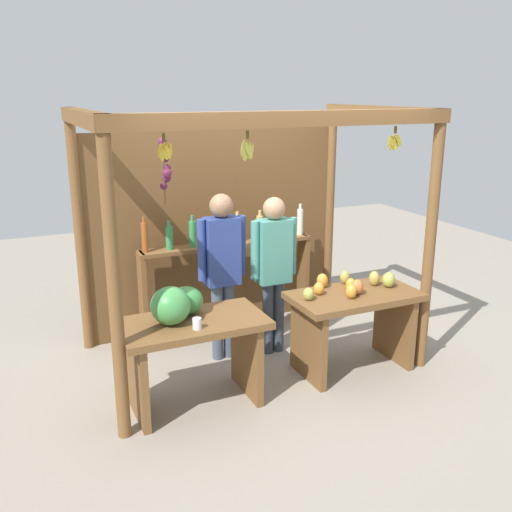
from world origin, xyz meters
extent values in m
plane|color=gray|center=(0.00, 0.00, 0.00)|extent=(12.00, 12.00, 0.00)
cylinder|color=brown|center=(-1.42, -0.86, 1.20)|extent=(0.10, 0.10, 2.39)
cylinder|color=brown|center=(1.42, -0.86, 1.20)|extent=(0.10, 0.10, 2.39)
cylinder|color=brown|center=(-1.42, 0.86, 1.20)|extent=(0.10, 0.10, 2.39)
cylinder|color=brown|center=(1.42, 0.86, 1.20)|extent=(0.10, 0.10, 2.39)
cube|color=brown|center=(0.00, -0.86, 2.33)|extent=(2.94, 0.12, 0.12)
cube|color=brown|center=(-1.42, 0.00, 2.33)|extent=(0.12, 1.83, 0.12)
cube|color=brown|center=(1.42, 0.00, 2.33)|extent=(0.12, 1.83, 0.12)
cube|color=brown|center=(0.00, 0.88, 1.08)|extent=(2.84, 0.04, 2.16)
cylinder|color=brown|center=(-0.99, -0.80, 2.22)|extent=(0.02, 0.02, 0.06)
ellipsoid|color=gold|center=(-0.95, -0.80, 2.13)|extent=(0.04, 0.05, 0.11)
ellipsoid|color=gold|center=(-0.98, -0.78, 2.14)|extent=(0.06, 0.06, 0.12)
ellipsoid|color=gold|center=(-1.00, -0.77, 2.14)|extent=(0.08, 0.04, 0.12)
ellipsoid|color=gold|center=(-1.02, -0.78, 2.13)|extent=(0.06, 0.07, 0.12)
ellipsoid|color=gold|center=(-1.02, -0.81, 2.11)|extent=(0.04, 0.05, 0.12)
ellipsoid|color=gold|center=(-1.00, -0.82, 2.12)|extent=(0.08, 0.05, 0.12)
ellipsoid|color=gold|center=(-0.98, -0.82, 2.13)|extent=(0.08, 0.06, 0.12)
cylinder|color=brown|center=(-0.35, -0.80, 2.22)|extent=(0.02, 0.02, 0.06)
ellipsoid|color=#D1CC4C|center=(-0.33, -0.79, 2.10)|extent=(0.04, 0.09, 0.13)
ellipsoid|color=#D1CC4C|center=(-0.34, -0.78, 2.10)|extent=(0.06, 0.05, 0.14)
ellipsoid|color=#D1CC4C|center=(-0.38, -0.77, 2.12)|extent=(0.07, 0.06, 0.14)
ellipsoid|color=#D1CC4C|center=(-0.38, -0.80, 2.09)|extent=(0.04, 0.06, 0.13)
ellipsoid|color=#D1CC4C|center=(-0.37, -0.82, 2.13)|extent=(0.07, 0.05, 0.14)
ellipsoid|color=#D1CC4C|center=(-0.34, -0.82, 2.11)|extent=(0.06, 0.05, 0.13)
cylinder|color=brown|center=(0.99, -0.81, 2.22)|extent=(0.02, 0.02, 0.06)
ellipsoid|color=yellow|center=(1.02, -0.81, 2.11)|extent=(0.04, 0.06, 0.11)
ellipsoid|color=yellow|center=(1.02, -0.78, 2.10)|extent=(0.05, 0.05, 0.12)
ellipsoid|color=yellow|center=(1.00, -0.76, 2.13)|extent=(0.07, 0.04, 0.12)
ellipsoid|color=yellow|center=(0.97, -0.77, 2.13)|extent=(0.07, 0.06, 0.12)
ellipsoid|color=yellow|center=(0.96, -0.80, 2.11)|extent=(0.04, 0.06, 0.11)
ellipsoid|color=yellow|center=(0.96, -0.82, 2.13)|extent=(0.05, 0.08, 0.12)
ellipsoid|color=yellow|center=(0.98, -0.83, 2.11)|extent=(0.06, 0.05, 0.12)
ellipsoid|color=yellow|center=(1.00, -0.84, 2.14)|extent=(0.08, 0.05, 0.12)
ellipsoid|color=yellow|center=(1.01, -0.82, 2.13)|extent=(0.06, 0.07, 0.12)
cylinder|color=#4C422D|center=(-0.94, -0.56, 1.98)|extent=(0.01, 0.01, 0.55)
sphere|color=#601E42|center=(-0.94, -0.57, 2.17)|extent=(0.07, 0.07, 0.07)
sphere|color=#601E42|center=(-0.91, -0.54, 2.12)|extent=(0.07, 0.07, 0.07)
sphere|color=#511938|center=(-0.93, -0.57, 2.05)|extent=(0.06, 0.06, 0.06)
sphere|color=#601E42|center=(-0.91, -0.55, 1.98)|extent=(0.06, 0.06, 0.06)
sphere|color=#601E42|center=(-0.92, -0.57, 1.94)|extent=(0.07, 0.07, 0.07)
sphere|color=#511938|center=(-0.91, -0.54, 1.90)|extent=(0.07, 0.07, 0.07)
sphere|color=#511938|center=(-0.94, -0.54, 1.84)|extent=(0.06, 0.06, 0.06)
cube|color=brown|center=(-0.78, -0.65, 0.73)|extent=(1.19, 0.64, 0.06)
cube|color=brown|center=(-1.26, -0.65, 0.35)|extent=(0.06, 0.58, 0.70)
cube|color=brown|center=(-0.30, -0.65, 0.35)|extent=(0.06, 0.58, 0.70)
ellipsoid|color=#38843D|center=(-0.78, -0.49, 0.87)|extent=(0.32, 0.32, 0.23)
ellipsoid|color=#429347|center=(-0.96, -0.65, 0.91)|extent=(0.40, 0.40, 0.31)
cylinder|color=white|center=(-0.80, -0.83, 0.80)|extent=(0.07, 0.07, 0.09)
cube|color=brown|center=(0.78, -0.65, 0.73)|extent=(1.19, 0.64, 0.06)
cube|color=brown|center=(0.30, -0.65, 0.35)|extent=(0.06, 0.58, 0.70)
cube|color=brown|center=(1.26, -0.65, 0.35)|extent=(0.06, 0.58, 0.70)
ellipsoid|color=#CC7038|center=(0.77, -0.68, 0.83)|extent=(0.15, 0.15, 0.14)
ellipsoid|color=#A8B24C|center=(0.30, -0.63, 0.81)|extent=(0.14, 0.14, 0.11)
ellipsoid|color=#A8B24C|center=(1.16, -0.64, 0.83)|extent=(0.16, 0.16, 0.15)
ellipsoid|color=#B79E47|center=(1.07, -0.54, 0.83)|extent=(0.14, 0.14, 0.14)
ellipsoid|color=gold|center=(0.58, -0.39, 0.82)|extent=(0.13, 0.13, 0.14)
ellipsoid|color=gold|center=(0.76, -0.60, 0.82)|extent=(0.13, 0.13, 0.13)
ellipsoid|color=#B79E47|center=(0.84, -0.38, 0.82)|extent=(0.13, 0.13, 0.13)
ellipsoid|color=gold|center=(0.67, -0.75, 0.82)|extent=(0.12, 0.12, 0.13)
ellipsoid|color=gold|center=(0.45, -0.55, 0.81)|extent=(0.13, 0.13, 0.12)
cube|color=brown|center=(-0.88, 0.65, 0.50)|extent=(0.05, 0.20, 1.00)
cube|color=brown|center=(0.96, 0.65, 0.50)|extent=(0.05, 0.20, 1.00)
cube|color=brown|center=(0.04, 0.65, 0.98)|extent=(1.84, 0.22, 0.04)
cylinder|color=#994C1E|center=(-0.83, 0.65, 1.15)|extent=(0.07, 0.07, 0.30)
cylinder|color=#994C1E|center=(-0.83, 0.65, 1.33)|extent=(0.03, 0.03, 0.06)
cylinder|color=#338C4C|center=(-0.58, 0.65, 1.12)|extent=(0.07, 0.07, 0.23)
cylinder|color=#338C4C|center=(-0.58, 0.65, 1.26)|extent=(0.03, 0.03, 0.06)
cylinder|color=#338C4C|center=(-0.34, 0.65, 1.13)|extent=(0.07, 0.07, 0.27)
cylinder|color=#338C4C|center=(-0.34, 0.65, 1.30)|extent=(0.03, 0.03, 0.06)
cylinder|color=#D8B266|center=(-0.08, 0.65, 1.13)|extent=(0.06, 0.06, 0.27)
cylinder|color=#D8B266|center=(-0.08, 0.65, 1.30)|extent=(0.03, 0.03, 0.06)
cylinder|color=#D8B266|center=(0.16, 0.65, 1.13)|extent=(0.08, 0.08, 0.26)
cylinder|color=#D8B266|center=(0.16, 0.65, 1.29)|extent=(0.04, 0.04, 0.06)
cylinder|color=#D8B266|center=(0.42, 0.65, 1.13)|extent=(0.07, 0.07, 0.26)
cylinder|color=#D8B266|center=(0.42, 0.65, 1.29)|extent=(0.03, 0.03, 0.06)
cylinder|color=#338C4C|center=(0.66, 0.65, 1.13)|extent=(0.07, 0.07, 0.26)
cylinder|color=#338C4C|center=(0.66, 0.65, 1.29)|extent=(0.03, 0.03, 0.06)
cylinder|color=silver|center=(0.91, 0.65, 1.14)|extent=(0.07, 0.07, 0.29)
cylinder|color=silver|center=(0.91, 0.65, 1.32)|extent=(0.03, 0.03, 0.06)
cylinder|color=#475463|center=(-0.30, 0.07, 0.38)|extent=(0.11, 0.11, 0.77)
cylinder|color=#475463|center=(-0.18, 0.07, 0.38)|extent=(0.11, 0.11, 0.77)
cube|color=#2D428C|center=(-0.24, 0.07, 1.09)|extent=(0.32, 0.19, 0.65)
cylinder|color=#2D428C|center=(-0.44, 0.07, 1.12)|extent=(0.08, 0.08, 0.58)
cylinder|color=#2D428C|center=(-0.04, 0.07, 1.12)|extent=(0.08, 0.08, 0.58)
sphere|color=#997051|center=(-0.24, 0.07, 1.52)|extent=(0.22, 0.22, 0.22)
cylinder|color=#373F4D|center=(0.20, -0.01, 0.37)|extent=(0.11, 0.11, 0.74)
cylinder|color=#373F4D|center=(0.32, -0.01, 0.37)|extent=(0.11, 0.11, 0.74)
cube|color=teal|center=(0.26, -0.01, 1.05)|extent=(0.32, 0.19, 0.62)
cylinder|color=teal|center=(0.06, -0.01, 1.08)|extent=(0.08, 0.08, 0.56)
cylinder|color=teal|center=(0.46, -0.01, 1.08)|extent=(0.08, 0.08, 0.56)
sphere|color=tan|center=(0.26, -0.01, 1.47)|extent=(0.21, 0.21, 0.21)
camera|label=1|loc=(-2.08, -4.75, 2.54)|focal=40.06mm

